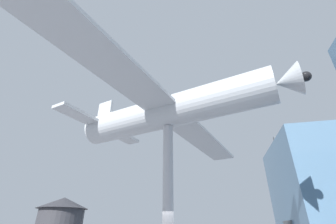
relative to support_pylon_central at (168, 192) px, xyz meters
name	(u,v)px	position (x,y,z in m)	size (l,w,h in m)	color
support_pylon_central	(168,192)	(0.00, 0.00, 0.00)	(0.50, 0.50, 6.65)	#B7B7BC
suspended_airplane	(170,111)	(0.04, 0.14, 4.22)	(20.59, 12.71, 2.85)	#B2B7BC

